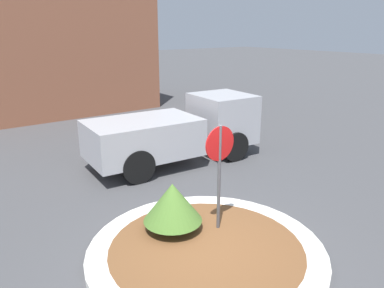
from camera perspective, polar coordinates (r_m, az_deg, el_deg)
name	(u,v)px	position (r m, az deg, el deg)	size (l,w,h in m)	color
ground_plane	(206,254)	(7.71, 2.16, -16.34)	(120.00, 120.00, 0.00)	#474749
traffic_island	(206,250)	(7.67, 2.17, -15.88)	(4.66, 4.66, 0.15)	silver
stop_sign	(219,160)	(7.65, 4.21, -2.50)	(0.72, 0.07, 2.42)	#4C4C51
island_shrub	(173,202)	(7.92, -2.98, -8.85)	(1.25, 1.25, 1.05)	brown
utility_truck	(179,130)	(12.19, -2.05, 2.15)	(5.77, 2.47, 2.08)	#B2B2B7
storefront_building	(21,41)	(21.21, -24.56, 14.09)	(12.37, 6.07, 7.25)	#93563D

